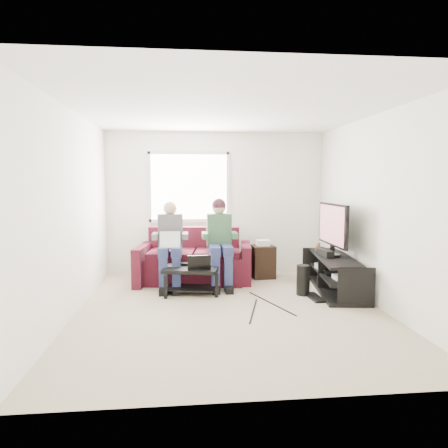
# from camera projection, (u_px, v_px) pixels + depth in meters

# --- Properties ---
(floor) EXTENTS (4.50, 4.50, 0.00)m
(floor) POSITION_uv_depth(u_px,v_px,m) (230.00, 309.00, 5.31)
(floor) COLOR #BCB292
(floor) RESTS_ON ground
(ceiling) EXTENTS (4.50, 4.50, 0.00)m
(ceiling) POSITION_uv_depth(u_px,v_px,m) (230.00, 110.00, 5.04)
(ceiling) COLOR white
(ceiling) RESTS_ON wall_back
(wall_back) EXTENTS (4.50, 0.00, 4.50)m
(wall_back) POSITION_uv_depth(u_px,v_px,m) (216.00, 203.00, 7.40)
(wall_back) COLOR white
(wall_back) RESTS_ON floor
(wall_front) EXTENTS (4.50, 0.00, 4.50)m
(wall_front) POSITION_uv_depth(u_px,v_px,m) (265.00, 235.00, 2.95)
(wall_front) COLOR white
(wall_front) RESTS_ON floor
(wall_left) EXTENTS (0.00, 4.50, 4.50)m
(wall_left) POSITION_uv_depth(u_px,v_px,m) (71.00, 213.00, 4.98)
(wall_left) COLOR white
(wall_left) RESTS_ON floor
(wall_right) EXTENTS (0.00, 4.50, 4.50)m
(wall_right) POSITION_uv_depth(u_px,v_px,m) (377.00, 211.00, 5.38)
(wall_right) COLOR white
(wall_right) RESTS_ON floor
(window) EXTENTS (1.48, 0.04, 1.28)m
(window) POSITION_uv_depth(u_px,v_px,m) (189.00, 187.00, 7.31)
(window) COLOR white
(window) RESTS_ON wall_back
(sofa) EXTENTS (2.02, 1.10, 0.90)m
(sofa) POSITION_uv_depth(u_px,v_px,m) (195.00, 262.00, 6.82)
(sofa) COLOR #4A121B
(sofa) RESTS_ON floor
(person_left) EXTENTS (0.40, 0.71, 1.37)m
(person_left) POSITION_uv_depth(u_px,v_px,m) (170.00, 240.00, 6.39)
(person_left) COLOR navy
(person_left) RESTS_ON sofa
(person_right) EXTENTS (0.40, 0.71, 1.42)m
(person_right) POSITION_uv_depth(u_px,v_px,m) (220.00, 236.00, 6.49)
(person_right) COLOR navy
(person_right) RESTS_ON sofa
(laptop_silver) EXTENTS (0.35, 0.27, 0.24)m
(laptop_silver) POSITION_uv_depth(u_px,v_px,m) (170.00, 243.00, 6.21)
(laptop_silver) COLOR silver
(laptop_silver) RESTS_ON person_left
(coffee_table) EXTENTS (0.89, 0.65, 0.40)m
(coffee_table) POSITION_uv_depth(u_px,v_px,m) (191.00, 275.00, 6.02)
(coffee_table) COLOR black
(coffee_table) RESTS_ON floor
(laptop_black) EXTENTS (0.39, 0.32, 0.24)m
(laptop_black) POSITION_uv_depth(u_px,v_px,m) (199.00, 261.00, 5.93)
(laptop_black) COLOR black
(laptop_black) RESTS_ON coffee_table
(controller_a) EXTENTS (0.15, 0.11, 0.04)m
(controller_a) POSITION_uv_depth(u_px,v_px,m) (172.00, 265.00, 6.10)
(controller_a) COLOR silver
(controller_a) RESTS_ON coffee_table
(controller_b) EXTENTS (0.16, 0.13, 0.04)m
(controller_b) POSITION_uv_depth(u_px,v_px,m) (184.00, 264.00, 6.18)
(controller_b) COLOR black
(controller_b) RESTS_ON coffee_table
(controller_c) EXTENTS (0.15, 0.11, 0.04)m
(controller_c) POSITION_uv_depth(u_px,v_px,m) (210.00, 264.00, 6.19)
(controller_c) COLOR gray
(controller_c) RESTS_ON coffee_table
(tv_stand) EXTENTS (0.72, 1.72, 0.55)m
(tv_stand) POSITION_uv_depth(u_px,v_px,m) (334.00, 276.00, 6.16)
(tv_stand) COLOR black
(tv_stand) RESTS_ON floor
(tv) EXTENTS (0.12, 1.10, 0.81)m
(tv) POSITION_uv_depth(u_px,v_px,m) (333.00, 226.00, 6.18)
(tv) COLOR black
(tv) RESTS_ON tv_stand
(soundbar) EXTENTS (0.12, 0.50, 0.10)m
(soundbar) POSITION_uv_depth(u_px,v_px,m) (325.00, 252.00, 6.21)
(soundbar) COLOR black
(soundbar) RESTS_ON tv_stand
(drink_cup) EXTENTS (0.08, 0.08, 0.12)m
(drink_cup) POSITION_uv_depth(u_px,v_px,m) (318.00, 246.00, 6.74)
(drink_cup) COLOR #A87648
(drink_cup) RESTS_ON tv_stand
(console_white) EXTENTS (0.30, 0.22, 0.06)m
(console_white) POSITION_uv_depth(u_px,v_px,m) (344.00, 277.00, 5.75)
(console_white) COLOR silver
(console_white) RESTS_ON tv_stand
(console_grey) EXTENTS (0.34, 0.26, 0.08)m
(console_grey) POSITION_uv_depth(u_px,v_px,m) (327.00, 266.00, 6.45)
(console_grey) COLOR gray
(console_grey) RESTS_ON tv_stand
(console_black) EXTENTS (0.38, 0.30, 0.07)m
(console_black) POSITION_uv_depth(u_px,v_px,m) (335.00, 272.00, 6.10)
(console_black) COLOR black
(console_black) RESTS_ON tv_stand
(subwoofer) EXTENTS (0.20, 0.20, 0.45)m
(subwoofer) POSITION_uv_depth(u_px,v_px,m) (303.00, 280.00, 5.97)
(subwoofer) COLOR black
(subwoofer) RESTS_ON floor
(keyboard_floor) EXTENTS (0.19, 0.50, 0.03)m
(keyboard_floor) POSITION_uv_depth(u_px,v_px,m) (315.00, 297.00, 5.82)
(keyboard_floor) COLOR black
(keyboard_floor) RESTS_ON floor
(end_table) EXTENTS (0.38, 0.38, 0.67)m
(end_table) POSITION_uv_depth(u_px,v_px,m) (263.00, 261.00, 7.07)
(end_table) COLOR black
(end_table) RESTS_ON floor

